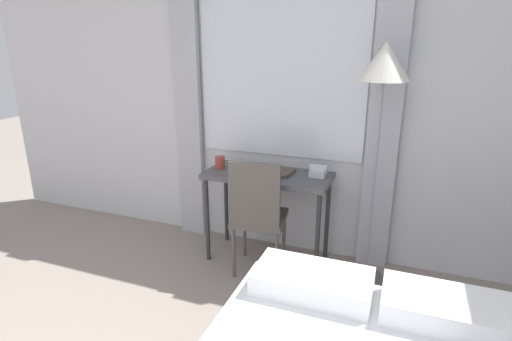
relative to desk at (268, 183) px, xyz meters
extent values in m
cube|color=silver|center=(-0.11, 0.31, 0.67)|extent=(5.79, 0.05, 2.70)
cube|color=white|center=(0.00, 0.28, 0.92)|extent=(1.40, 0.01, 1.50)
cube|color=#B2B2BC|center=(-0.84, 0.24, 0.62)|extent=(0.24, 0.06, 2.60)
cube|color=#B2B2BC|center=(0.84, 0.24, 0.62)|extent=(0.24, 0.06, 2.60)
cube|color=#4C4C51|center=(0.00, 0.00, 0.07)|extent=(1.01, 0.46, 0.04)
cylinder|color=#333333|center=(-0.46, -0.19, -0.32)|extent=(0.04, 0.04, 0.73)
cylinder|color=#333333|center=(0.46, -0.19, -0.32)|extent=(0.04, 0.04, 0.73)
cylinder|color=#333333|center=(-0.46, 0.19, -0.32)|extent=(0.04, 0.04, 0.73)
cylinder|color=#333333|center=(0.46, 0.19, -0.32)|extent=(0.04, 0.04, 0.73)
cube|color=#59514C|center=(-0.01, -0.17, -0.24)|extent=(0.45, 0.45, 0.05)
cube|color=#59514C|center=(0.02, -0.35, 0.03)|extent=(0.38, 0.09, 0.48)
cylinder|color=#59514C|center=(-0.15, -0.36, -0.47)|extent=(0.03, 0.03, 0.42)
cylinder|color=#59514C|center=(0.18, -0.31, -0.47)|extent=(0.03, 0.03, 0.42)
cylinder|color=#59514C|center=(-0.20, -0.02, -0.47)|extent=(0.03, 0.03, 0.42)
cylinder|color=#59514C|center=(0.14, 0.02, -0.47)|extent=(0.03, 0.03, 0.42)
cube|color=white|center=(0.62, -1.07, -0.11)|extent=(0.61, 0.32, 0.12)
cube|color=white|center=(1.27, -1.07, -0.11)|extent=(0.61, 0.32, 0.12)
cylinder|color=#4C4C51|center=(0.82, -0.04, -0.67)|extent=(0.31, 0.31, 0.03)
cylinder|color=gray|center=(0.82, -0.04, 0.09)|extent=(0.02, 0.02, 1.50)
cone|color=silver|center=(0.82, -0.04, 0.97)|extent=(0.34, 0.34, 0.25)
cube|color=silver|center=(0.39, 0.08, 0.12)|extent=(0.12, 0.13, 0.06)
cube|color=silver|center=(0.39, 0.08, 0.16)|extent=(0.14, 0.05, 0.02)
cube|color=#4C4238|center=(0.08, 0.03, 0.10)|extent=(0.25, 0.24, 0.02)
cube|color=white|center=(0.08, 0.03, 0.10)|extent=(0.23, 0.22, 0.01)
cylinder|color=#993F33|center=(-0.42, -0.01, 0.14)|extent=(0.08, 0.08, 0.10)
camera|label=1|loc=(0.99, -2.87, 1.09)|focal=28.00mm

